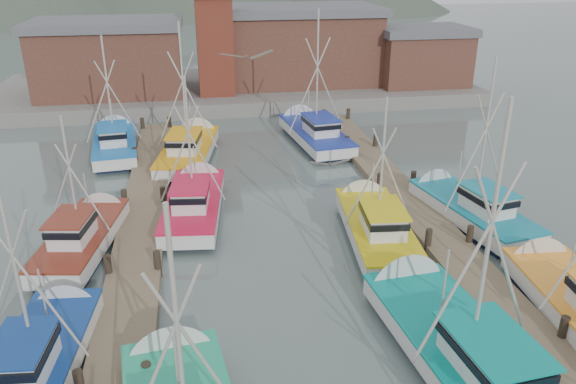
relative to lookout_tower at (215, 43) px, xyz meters
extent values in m
plane|color=#536461|center=(2.00, -33.00, -5.55)|extent=(260.00, 260.00, 0.00)
cube|color=brown|center=(-5.00, -29.00, -5.35)|extent=(2.20, 46.00, 0.40)
cylinder|color=black|center=(-6.00, -28.00, -5.10)|extent=(0.30, 0.30, 1.50)
cylinder|color=black|center=(-6.00, -21.00, -5.10)|extent=(0.30, 0.30, 1.50)
cylinder|color=black|center=(-6.00, -14.00, -5.10)|extent=(0.30, 0.30, 1.50)
cylinder|color=black|center=(-6.00, -7.00, -5.10)|extent=(0.30, 0.30, 1.50)
cylinder|color=black|center=(-4.00, -35.00, -5.10)|extent=(0.30, 0.30, 1.50)
cylinder|color=black|center=(-4.00, -28.00, -5.10)|extent=(0.30, 0.30, 1.50)
cylinder|color=black|center=(-4.00, -21.00, -5.10)|extent=(0.30, 0.30, 1.50)
cylinder|color=black|center=(-4.00, -14.00, -5.10)|extent=(0.30, 0.30, 1.50)
cylinder|color=black|center=(-4.00, -7.00, -5.10)|extent=(0.30, 0.30, 1.50)
cube|color=brown|center=(9.00, -29.00, -5.35)|extent=(2.20, 46.00, 0.40)
cylinder|color=black|center=(8.00, -35.00, -5.10)|extent=(0.30, 0.30, 1.50)
cylinder|color=black|center=(8.00, -28.00, -5.10)|extent=(0.30, 0.30, 1.50)
cylinder|color=black|center=(8.00, -21.00, -5.10)|extent=(0.30, 0.30, 1.50)
cylinder|color=black|center=(8.00, -14.00, -5.10)|extent=(0.30, 0.30, 1.50)
cylinder|color=black|center=(8.00, -7.00, -5.10)|extent=(0.30, 0.30, 1.50)
cylinder|color=black|center=(10.00, -35.00, -5.10)|extent=(0.30, 0.30, 1.50)
cylinder|color=black|center=(10.00, -28.00, -5.10)|extent=(0.30, 0.30, 1.50)
cylinder|color=black|center=(10.00, -21.00, -5.10)|extent=(0.30, 0.30, 1.50)
cylinder|color=black|center=(10.00, -14.00, -5.10)|extent=(0.30, 0.30, 1.50)
cylinder|color=black|center=(10.00, -7.00, -5.10)|extent=(0.30, 0.30, 1.50)
cube|color=gray|center=(2.00, 4.00, -4.95)|extent=(44.00, 16.00, 1.20)
cube|color=brown|center=(-9.00, 2.00, -1.60)|extent=(12.00, 8.00, 5.50)
cube|color=slate|center=(-9.00, 2.00, 1.50)|extent=(12.72, 8.48, 0.70)
cube|color=brown|center=(8.00, 4.00, -1.25)|extent=(14.00, 9.00, 6.20)
cube|color=slate|center=(8.00, 4.00, 2.20)|extent=(14.84, 9.54, 0.70)
cube|color=brown|center=(19.00, 1.00, -2.10)|extent=(8.00, 6.00, 4.50)
cube|color=slate|center=(19.00, 1.00, 0.50)|extent=(8.48, 6.36, 0.70)
cube|color=#5F271B|center=(0.00, 0.00, -0.35)|extent=(3.00, 3.00, 8.00)
cone|color=#485546|center=(-38.00, 82.00, -5.55)|extent=(110.00, 110.00, 42.00)
cone|color=#485546|center=(-3.00, 97.00, -5.55)|extent=(140.00, 140.00, 30.00)
cone|color=#485546|center=(37.00, 87.00, -5.55)|extent=(90.00, 90.00, 24.00)
cone|color=silver|center=(-3.36, -33.77, -5.00)|extent=(2.92, 1.46, 2.80)
cylinder|color=#B0ABA1|center=(-2.75, -38.39, -1.02)|extent=(0.14, 0.14, 6.86)
cylinder|color=#B0ABA1|center=(-3.32, -38.46, -1.83)|extent=(2.45, 0.42, 5.36)
cylinder|color=#B0ABA1|center=(-2.18, -38.31, -1.83)|extent=(2.45, 0.42, 5.36)
cylinder|color=#B0ABA1|center=(-2.98, -36.61, -3.25)|extent=(0.08, 0.08, 2.50)
cube|color=#0F1834|center=(6.06, -35.77, -5.50)|extent=(3.56, 8.76, 0.70)
cube|color=silver|center=(6.06, -35.77, -4.85)|extent=(4.05, 9.95, 0.80)
cube|color=#03867A|center=(6.06, -35.77, -4.47)|extent=(4.15, 10.05, 0.10)
cone|color=silver|center=(5.61, -30.94, -5.00)|extent=(3.12, 1.38, 3.03)
cube|color=silver|center=(6.17, -36.93, -3.90)|extent=(2.22, 3.08, 1.10)
cube|color=black|center=(6.17, -36.93, -3.67)|extent=(2.37, 3.38, 0.28)
cube|color=#03867A|center=(6.17, -36.93, -3.31)|extent=(2.52, 3.59, 0.07)
cylinder|color=#B0ABA1|center=(6.08, -35.96, -0.39)|extent=(0.15, 0.15, 8.12)
cylinder|color=#B0ABA1|center=(5.46, -36.02, -1.35)|extent=(2.90, 0.37, 6.34)
cylinder|color=#B0ABA1|center=(6.69, -35.90, -1.35)|extent=(2.90, 0.37, 6.34)
cylinder|color=#B0ABA1|center=(5.90, -34.03, -3.25)|extent=(0.09, 0.09, 2.71)
cube|color=#0F1834|center=(-7.41, -33.86, -5.50)|extent=(2.65, 6.50, 0.70)
cube|color=silver|center=(-7.41, -33.86, -4.85)|extent=(3.01, 7.38, 0.80)
cube|color=navy|center=(-7.41, -33.86, -4.47)|extent=(3.09, 7.46, 0.10)
cone|color=silver|center=(-7.07, -30.28, -5.00)|extent=(2.34, 1.31, 2.24)
cube|color=silver|center=(-7.49, -34.72, -3.90)|extent=(1.65, 2.29, 1.10)
cube|color=black|center=(-7.49, -34.72, -3.67)|extent=(1.76, 2.51, 0.28)
cube|color=navy|center=(-7.49, -34.72, -3.31)|extent=(1.87, 2.66, 0.07)
cylinder|color=#B0ABA1|center=(-7.43, -34.00, -1.20)|extent=(0.12, 0.12, 6.51)
cylinder|color=#B0ABA1|center=(-7.92, -33.96, -1.96)|extent=(2.32, 0.30, 5.09)
cylinder|color=#B0ABA1|center=(-6.93, -34.05, -1.96)|extent=(2.32, 0.30, 5.09)
cylinder|color=#B0ABA1|center=(-7.29, -32.57, -3.25)|extent=(0.07, 0.07, 2.16)
cone|color=silver|center=(11.82, -30.12, -5.00)|extent=(2.67, 1.31, 2.59)
cylinder|color=#B0ABA1|center=(11.60, -32.74, -3.25)|extent=(0.08, 0.08, 2.40)
cube|color=#0F1834|center=(-2.40, -22.47, -5.50)|extent=(3.07, 7.25, 0.70)
cube|color=silver|center=(-2.40, -22.47, -4.85)|extent=(3.49, 8.24, 0.80)
cube|color=red|center=(-2.40, -22.47, -4.47)|extent=(3.58, 8.32, 0.10)
cone|color=silver|center=(-1.94, -18.50, -5.00)|extent=(2.61, 1.38, 2.50)
cube|color=silver|center=(-2.51, -23.43, -3.90)|extent=(1.87, 2.57, 1.10)
cube|color=black|center=(-2.51, -23.43, -3.67)|extent=(2.01, 2.82, 0.28)
cube|color=red|center=(-2.51, -23.43, -3.31)|extent=(2.13, 2.99, 0.07)
cylinder|color=#B0ABA1|center=(-2.41, -22.63, -1.31)|extent=(0.12, 0.12, 6.29)
cylinder|color=#B0ABA1|center=(-2.92, -22.58, -2.04)|extent=(2.25, 0.34, 4.92)
cylinder|color=#B0ABA1|center=(-1.91, -22.69, -2.04)|extent=(2.25, 0.34, 4.92)
cylinder|color=#B0ABA1|center=(-2.23, -21.05, -3.25)|extent=(0.07, 0.07, 2.23)
cube|color=#0F1834|center=(6.01, -26.65, -5.50)|extent=(2.97, 7.27, 0.70)
cube|color=silver|center=(6.01, -26.65, -4.85)|extent=(3.37, 8.27, 0.80)
cube|color=gold|center=(6.01, -26.65, -4.47)|extent=(3.46, 8.35, 0.10)
cone|color=silver|center=(6.39, -22.64, -5.00)|extent=(2.61, 1.33, 2.52)
cube|color=silver|center=(5.92, -27.62, -3.90)|extent=(1.85, 2.56, 1.10)
cube|color=black|center=(5.92, -27.62, -3.67)|extent=(1.97, 2.81, 0.28)
cube|color=gold|center=(5.92, -27.62, -3.31)|extent=(2.09, 2.98, 0.07)
cylinder|color=#B0ABA1|center=(6.00, -26.81, -1.48)|extent=(0.12, 0.12, 5.94)
cylinder|color=#B0ABA1|center=(5.48, -26.76, -2.18)|extent=(2.13, 0.29, 4.64)
cylinder|color=#B0ABA1|center=(6.51, -26.86, -2.18)|extent=(2.13, 0.29, 4.64)
cylinder|color=#B0ABA1|center=(6.15, -25.21, -3.25)|extent=(0.07, 0.07, 2.25)
cube|color=#0F1834|center=(-7.45, -25.35, -5.50)|extent=(3.13, 6.62, 0.70)
cube|color=silver|center=(-7.45, -25.35, -4.85)|extent=(3.56, 7.52, 0.80)
cube|color=maroon|center=(-7.45, -25.35, -4.47)|extent=(3.64, 7.60, 0.10)
cone|color=silver|center=(-6.83, -21.79, -5.00)|extent=(2.41, 1.47, 2.25)
cube|color=silver|center=(-7.60, -26.21, -3.90)|extent=(1.81, 2.39, 1.10)
cube|color=black|center=(-7.60, -26.21, -3.67)|extent=(1.94, 2.62, 0.28)
cube|color=maroon|center=(-7.60, -26.21, -3.31)|extent=(2.05, 2.77, 0.07)
cylinder|color=#B0ABA1|center=(-7.48, -25.50, -1.75)|extent=(0.13, 0.13, 5.39)
cylinder|color=#B0ABA1|center=(-7.97, -25.41, -2.39)|extent=(1.92, 0.41, 4.22)
cylinder|color=#B0ABA1|center=(-6.99, -25.58, -2.39)|extent=(1.92, 0.41, 4.22)
cylinder|color=#B0ABA1|center=(-7.23, -24.07, -3.25)|extent=(0.07, 0.07, 2.17)
cube|color=#0F1834|center=(11.35, -25.54, -5.50)|extent=(3.48, 7.11, 0.70)
cube|color=silver|center=(11.35, -25.54, -4.85)|extent=(3.96, 8.08, 0.80)
cube|color=#117C91|center=(11.35, -25.54, -4.47)|extent=(4.05, 8.17, 0.10)
cone|color=silver|center=(10.63, -21.74, -5.00)|extent=(2.61, 1.54, 2.45)
cube|color=silver|center=(11.53, -26.45, -3.90)|extent=(1.99, 2.58, 1.10)
cube|color=black|center=(11.53, -26.45, -3.67)|extent=(2.13, 2.83, 0.28)
cube|color=#117C91|center=(11.53, -26.45, -3.31)|extent=(2.26, 3.00, 0.07)
cylinder|color=#B0ABA1|center=(11.38, -25.69, -0.82)|extent=(0.13, 0.13, 7.26)
cylinder|color=#B0ABA1|center=(10.87, -25.79, -1.67)|extent=(2.56, 0.57, 5.67)
cylinder|color=#B0ABA1|center=(11.89, -25.59, -1.67)|extent=(2.56, 0.57, 5.67)
cylinder|color=#B0ABA1|center=(11.09, -24.17, -3.25)|extent=(0.08, 0.08, 2.27)
cube|color=#0F1834|center=(-2.63, -13.83, -5.50)|extent=(3.80, 7.95, 0.70)
cube|color=silver|center=(-2.63, -13.83, -4.85)|extent=(4.31, 9.04, 0.80)
cube|color=orange|center=(-2.63, -13.83, -4.47)|extent=(4.41, 9.14, 0.10)
cone|color=silver|center=(-1.86, -9.56, -5.00)|extent=(2.86, 1.56, 2.71)
cube|color=silver|center=(-2.81, -14.85, -3.90)|extent=(2.18, 2.87, 1.10)
cube|color=black|center=(-2.81, -14.85, -3.67)|extent=(2.34, 3.15, 0.28)
cube|color=orange|center=(-2.81, -14.85, -3.31)|extent=(2.48, 3.34, 0.07)
cylinder|color=#B0ABA1|center=(-2.66, -14.00, -0.56)|extent=(0.14, 0.14, 7.79)
cylinder|color=#B0ABA1|center=(-3.21, -13.90, -1.47)|extent=(2.75, 0.58, 6.09)
cylinder|color=#B0ABA1|center=(-2.11, -14.10, -1.47)|extent=(2.75, 0.58, 6.09)
cylinder|color=#B0ABA1|center=(-2.35, -12.29, -3.25)|extent=(0.08, 0.08, 2.42)
cube|color=#0F1834|center=(6.31, -11.64, -5.50)|extent=(3.44, 8.01, 0.70)
cube|color=silver|center=(6.31, -11.64, -4.85)|extent=(3.91, 9.11, 0.80)
cube|color=#1B3098|center=(6.31, -11.64, -4.47)|extent=(4.01, 9.21, 0.10)
cone|color=silver|center=(5.78, -7.26, -5.00)|extent=(2.87, 1.42, 2.76)
cube|color=silver|center=(6.44, -12.69, -3.90)|extent=(2.09, 2.84, 1.10)
cube|color=black|center=(6.44, -12.69, -3.67)|extent=(2.23, 3.12, 0.28)
cube|color=#1B3098|center=(6.44, -12.69, -3.31)|extent=(2.37, 3.31, 0.07)
cylinder|color=#B0ABA1|center=(6.33, -11.81, -0.35)|extent=(0.14, 0.14, 8.20)
cylinder|color=#B0ABA1|center=(5.77, -11.88, -1.31)|extent=(2.91, 0.44, 6.41)
cylinder|color=#B0ABA1|center=(6.89, -11.74, -1.31)|extent=(2.91, 0.44, 6.41)
cylinder|color=#B0ABA1|center=(6.12, -10.06, -3.25)|extent=(0.08, 0.08, 2.46)
cube|color=#0F1834|center=(-7.51, -11.57, -5.50)|extent=(3.07, 7.36, 0.70)
cube|color=silver|center=(-7.51, -11.57, -4.85)|extent=(3.49, 8.37, 0.80)
cube|color=#166ABA|center=(-7.51, -11.57, -4.47)|extent=(3.57, 8.46, 0.10)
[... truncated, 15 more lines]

